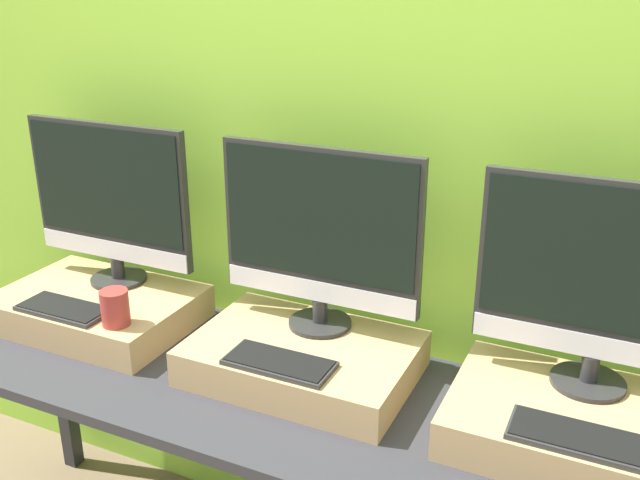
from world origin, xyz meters
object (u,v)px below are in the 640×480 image
monitor_center (320,233)px  monitor_right (603,280)px  monitor_left (110,199)px  mug (115,308)px  keyboard_left (64,309)px  keyboard_center (279,363)px  keyboard_right (575,437)px

monitor_center → monitor_right: (0.68, 0.00, 0.00)m
monitor_left → mug: bearing=-50.9°
mug → monitor_center: (0.50, 0.23, 0.21)m
monitor_left → monitor_center: size_ratio=1.00×
monitor_left → monitor_right: bearing=0.0°
keyboard_left → keyboard_center: same height
keyboard_center → keyboard_right: size_ratio=1.00×
keyboard_left → monitor_right: 1.40m
monitor_left → mug: 0.36m
monitor_center → keyboard_center: bearing=-90.0°
keyboard_center → monitor_left: bearing=161.5°
monitor_left → keyboard_left: 0.34m
monitor_center → keyboard_center: (0.00, -0.23, -0.26)m
monitor_center → keyboard_right: bearing=-18.5°
monitor_left → monitor_center: (0.68, 0.00, 0.00)m
monitor_left → keyboard_right: size_ratio=2.05×
monitor_left → keyboard_right: (1.36, -0.23, -0.26)m
monitor_center → monitor_right: 0.68m
keyboard_left → mug: 0.19m
keyboard_right → monitor_left: bearing=170.5°
mug → monitor_right: (1.18, 0.23, 0.21)m
monitor_center → keyboard_left: bearing=-161.5°
monitor_left → keyboard_center: (0.68, -0.23, -0.26)m
keyboard_center → monitor_right: bearing=18.5°
monitor_left → keyboard_right: 1.40m
monitor_left → keyboard_center: size_ratio=2.05×
mug → monitor_center: monitor_center is taller
mug → keyboard_center: mug is taller
keyboard_left → monitor_center: monitor_center is taller
monitor_center → monitor_right: size_ratio=1.00×
monitor_center → monitor_left: bearing=180.0°
monitor_center → keyboard_right: (0.68, -0.23, -0.26)m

